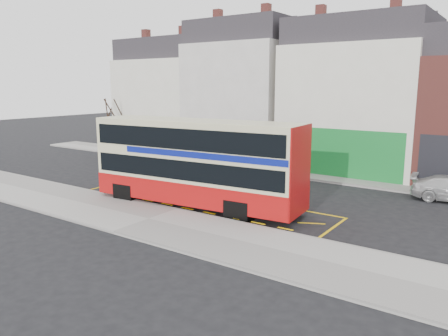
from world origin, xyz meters
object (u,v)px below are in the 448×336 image
Objects in this scene: double_decker_bus at (197,162)px; street_tree_right at (350,128)px; car_grey at (253,164)px; car_silver at (135,153)px; street_tree_left at (115,105)px; bus_stop_post at (104,161)px.

street_tree_right is (3.58, 11.55, 0.90)m from double_decker_bus.
car_grey is (-1.64, 7.97, -1.48)m from double_decker_bus.
car_grey is at bearing -70.71° from car_silver.
double_decker_bus is 2.34× the size of car_grey.
street_tree_left is at bearing 79.77° from car_silver.
bus_stop_post is 0.82× the size of car_silver.
street_tree_left is at bearing 133.22° from bus_stop_post.
bus_stop_post is at bearing -172.32° from double_decker_bus.
bus_stop_post is 0.65× the size of street_tree_right.
street_tree_left reaches higher than double_decker_bus.
street_tree_left is (-5.04, 2.55, 3.48)m from car_silver.
car_grey is at bearing -7.57° from street_tree_left.
car_silver is 0.79× the size of street_tree_right.
street_tree_right is (8.93, 12.77, 1.20)m from bus_stop_post.
double_decker_bus is at bearing -30.31° from street_tree_left.
car_grey is 6.76m from street_tree_right.
bus_stop_post is at bearing 169.21° from car_grey.
bus_stop_post reaches higher than car_silver.
street_tree_left is (-11.82, 11.26, 2.16)m from bus_stop_post.
street_tree_right reaches higher than car_silver.
car_silver is at bearing -165.48° from street_tree_right.
car_grey is at bearing 96.40° from double_decker_bus.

